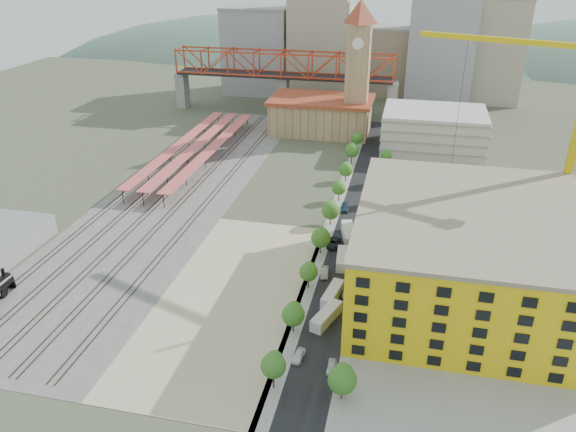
% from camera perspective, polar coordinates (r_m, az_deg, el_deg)
% --- Properties ---
extents(ground, '(400.00, 400.00, 0.00)m').
position_cam_1_polar(ground, '(141.05, -0.22, -1.35)').
color(ground, '#474C38').
rests_on(ground, ground).
extents(ballast_strip, '(36.00, 165.00, 0.06)m').
position_cam_1_polar(ballast_strip, '(166.69, -11.02, 2.61)').
color(ballast_strip, '#605E59').
rests_on(ballast_strip, ground).
extents(dirt_lot, '(28.00, 67.00, 0.06)m').
position_cam_1_polar(dirt_lot, '(115.87, -5.67, -8.12)').
color(dirt_lot, tan).
rests_on(dirt_lot, ground).
extents(street_asphalt, '(12.00, 170.00, 0.06)m').
position_cam_1_polar(street_asphalt, '(152.14, 6.93, 0.59)').
color(street_asphalt, black).
rests_on(street_asphalt, ground).
extents(sidewalk_west, '(3.00, 170.00, 0.04)m').
position_cam_1_polar(sidewalk_west, '(152.67, 4.88, 0.78)').
color(sidewalk_west, gray).
rests_on(sidewalk_west, ground).
extents(sidewalk_east, '(3.00, 170.00, 0.04)m').
position_cam_1_polar(sidewalk_east, '(151.81, 8.99, 0.39)').
color(sidewalk_east, gray).
rests_on(sidewalk_east, ground).
extents(construction_pad, '(50.00, 90.00, 0.06)m').
position_cam_1_polar(construction_pad, '(122.12, 18.79, -7.60)').
color(construction_pad, gray).
rests_on(construction_pad, ground).
extents(rail_tracks, '(26.56, 160.00, 0.18)m').
position_cam_1_polar(rail_tracks, '(167.34, -11.60, 2.70)').
color(rail_tracks, '#382B23').
rests_on(rail_tracks, ground).
extents(platform_canopies, '(16.00, 80.00, 4.12)m').
position_cam_1_polar(platform_canopies, '(190.77, -9.33, 7.04)').
color(platform_canopies, '#D45D51').
rests_on(platform_canopies, ground).
extents(station_hall, '(38.00, 24.00, 13.10)m').
position_cam_1_polar(station_hall, '(214.82, 3.39, 10.22)').
color(station_hall, tan).
rests_on(station_hall, ground).
extents(clock_tower, '(12.00, 12.00, 52.00)m').
position_cam_1_polar(clock_tower, '(206.34, 7.16, 15.70)').
color(clock_tower, tan).
rests_on(clock_tower, ground).
extents(parking_garage, '(34.00, 26.00, 14.00)m').
position_cam_1_polar(parking_garage, '(200.83, 14.55, 8.41)').
color(parking_garage, silver).
rests_on(parking_garage, ground).
extents(truss_bridge, '(94.00, 9.60, 25.60)m').
position_cam_1_polar(truss_bridge, '(237.75, -0.49, 14.82)').
color(truss_bridge, gray).
rests_on(truss_bridge, ground).
extents(construction_building, '(44.60, 50.60, 18.80)m').
position_cam_1_polar(construction_building, '(117.03, 17.99, -3.64)').
color(construction_building, yellow).
rests_on(construction_building, ground).
extents(street_trees, '(15.40, 124.40, 8.00)m').
position_cam_1_polar(street_trees, '(143.20, 6.48, -1.09)').
color(street_trees, '#37691F').
rests_on(street_trees, ground).
extents(skyline, '(133.00, 46.00, 60.00)m').
position_cam_1_polar(skyline, '(268.59, 8.47, 16.70)').
color(skyline, '#9EA0A3').
rests_on(skyline, ground).
extents(distant_hills, '(647.00, 264.00, 227.00)m').
position_cam_1_polar(distant_hills, '(408.87, 14.27, 4.45)').
color(distant_hills, '#4C6B59').
rests_on(distant_hills, ground).
extents(tower_crane, '(47.70, 18.97, 53.56)m').
position_cam_1_polar(tower_crane, '(136.12, 26.32, 9.86)').
color(tower_crane, yellow).
rests_on(tower_crane, ground).
extents(site_trailer_a, '(5.14, 9.18, 2.44)m').
position_cam_1_polar(site_trailer_a, '(107.97, 3.92, -10.12)').
color(site_trailer_a, silver).
rests_on(site_trailer_a, ground).
extents(site_trailer_b, '(3.71, 8.92, 2.37)m').
position_cam_1_polar(site_trailer_b, '(114.18, 4.53, -7.93)').
color(site_trailer_b, silver).
rests_on(site_trailer_b, ground).
extents(site_trailer_c, '(3.00, 8.86, 2.38)m').
position_cam_1_polar(site_trailer_c, '(126.32, 5.51, -4.36)').
color(site_trailer_c, silver).
rests_on(site_trailer_c, ground).
extents(site_trailer_d, '(4.98, 10.46, 2.77)m').
position_cam_1_polar(site_trailer_d, '(136.61, 6.18, -1.83)').
color(site_trailer_d, silver).
rests_on(site_trailer_d, ground).
extents(car_0, '(2.14, 4.29, 1.40)m').
position_cam_1_polar(car_0, '(99.59, 1.06, -14.03)').
color(car_0, silver).
rests_on(car_0, ground).
extents(car_1, '(2.24, 4.89, 1.55)m').
position_cam_1_polar(car_1, '(121.89, 3.73, -5.74)').
color(car_1, '#949398').
rests_on(car_1, ground).
extents(car_2, '(3.19, 5.91, 1.57)m').
position_cam_1_polar(car_2, '(133.41, 4.66, -2.77)').
color(car_2, black).
rests_on(car_2, ground).
extents(car_3, '(2.63, 5.11, 1.42)m').
position_cam_1_polar(car_3, '(151.55, 5.79, 0.83)').
color(car_3, navy).
rests_on(car_3, ground).
extents(car_4, '(1.64, 3.88, 1.31)m').
position_cam_1_polar(car_4, '(97.79, 4.45, -15.05)').
color(car_4, silver).
rests_on(car_4, ground).
extents(car_5, '(2.35, 5.00, 1.58)m').
position_cam_1_polar(car_5, '(116.14, 6.18, -7.60)').
color(car_5, gray).
rests_on(car_5, ground).
extents(car_6, '(2.81, 5.53, 1.50)m').
position_cam_1_polar(car_6, '(133.75, 7.27, -2.84)').
color(car_6, black).
rests_on(car_6, ground).
extents(car_7, '(2.86, 5.51, 1.53)m').
position_cam_1_polar(car_7, '(182.37, 9.05, 5.09)').
color(car_7, navy).
rests_on(car_7, ground).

